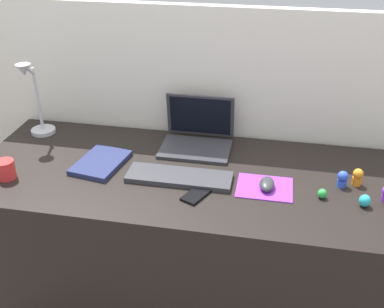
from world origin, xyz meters
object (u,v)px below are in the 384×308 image
(keyboard, at_px, (179,177))
(notebook_pad, at_px, (101,162))
(mouse, at_px, (267,184))
(toy_figurine_blue, at_px, (342,179))
(desk_lamp, at_px, (35,101))
(toy_figurine_green, at_px, (322,194))
(laptop, at_px, (198,134))
(coffee_mug, at_px, (6,170))
(toy_figurine_cyan, at_px, (365,201))
(toy_figurine_orange, at_px, (358,177))
(cell_phone, at_px, (197,194))

(keyboard, height_order, notebook_pad, same)
(mouse, distance_m, toy_figurine_blue, 0.29)
(toy_figurine_blue, bearing_deg, desk_lamp, 172.23)
(mouse, height_order, toy_figurine_green, mouse)
(laptop, relative_size, coffee_mug, 3.97)
(coffee_mug, bearing_deg, toy_figurine_cyan, 2.83)
(keyboard, bearing_deg, toy_figurine_orange, 7.64)
(toy_figurine_cyan, bearing_deg, laptop, 152.68)
(desk_lamp, height_order, toy_figurine_orange, desk_lamp)
(toy_figurine_green, bearing_deg, cell_phone, -171.16)
(keyboard, xyz_separation_m, cell_phone, (0.09, -0.10, -0.01))
(toy_figurine_green, bearing_deg, notebook_pad, 175.11)
(coffee_mug, height_order, toy_figurine_orange, coffee_mug)
(toy_figurine_orange, bearing_deg, notebook_pad, -177.65)
(coffee_mug, distance_m, toy_figurine_cyan, 1.35)
(keyboard, bearing_deg, toy_figurine_green, -2.82)
(notebook_pad, bearing_deg, toy_figurine_blue, 10.46)
(laptop, distance_m, toy_figurine_cyan, 0.75)
(toy_figurine_orange, bearing_deg, cell_phone, -162.28)
(cell_phone, bearing_deg, toy_figurine_blue, 42.41)
(laptop, height_order, notebook_pad, laptop)
(laptop, bearing_deg, coffee_mug, -148.99)
(notebook_pad, distance_m, coffee_mug, 0.36)
(keyboard, relative_size, mouse, 4.27)
(notebook_pad, xyz_separation_m, toy_figurine_orange, (1.01, 0.04, 0.03))
(toy_figurine_blue, bearing_deg, notebook_pad, -178.85)
(cell_phone, height_order, toy_figurine_blue, toy_figurine_blue)
(laptop, height_order, toy_figurine_orange, laptop)
(toy_figurine_orange, distance_m, toy_figurine_cyan, 0.14)
(mouse, relative_size, toy_figurine_cyan, 2.12)
(cell_phone, bearing_deg, toy_figurine_green, 33.96)
(toy_figurine_blue, distance_m, toy_figurine_cyan, 0.14)
(toy_figurine_orange, bearing_deg, toy_figurine_blue, -158.46)
(toy_figurine_blue, relative_size, toy_figurine_orange, 0.95)
(toy_figurine_blue, bearing_deg, toy_figurine_green, -129.21)
(keyboard, relative_size, toy_figurine_green, 11.20)
(keyboard, relative_size, toy_figurine_orange, 6.03)
(keyboard, distance_m, toy_figurine_orange, 0.68)
(mouse, bearing_deg, toy_figurine_blue, 14.47)
(mouse, bearing_deg, toy_figurine_orange, 15.71)
(cell_phone, bearing_deg, desk_lamp, -178.34)
(cell_phone, bearing_deg, toy_figurine_orange, 42.84)
(laptop, bearing_deg, toy_figurine_green, -31.58)
(mouse, relative_size, toy_figurine_orange, 1.41)
(laptop, height_order, toy_figurine_cyan, laptop)
(keyboard, distance_m, notebook_pad, 0.34)
(cell_phone, xyz_separation_m, toy_figurine_blue, (0.53, 0.16, 0.03))
(cell_phone, relative_size, notebook_pad, 0.53)
(cell_phone, height_order, coffee_mug, coffee_mug)
(mouse, distance_m, coffee_mug, 1.01)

